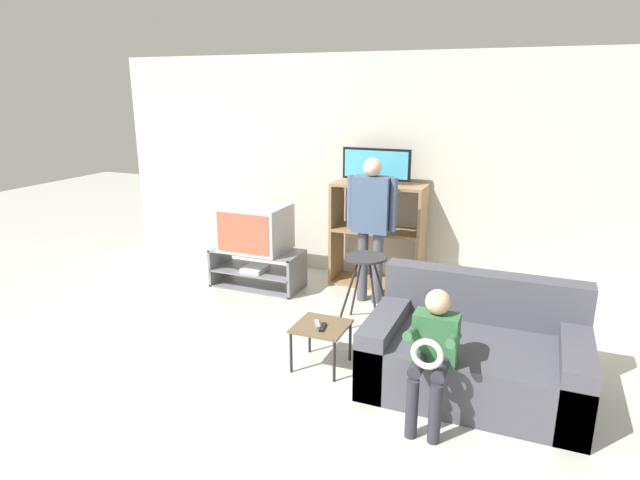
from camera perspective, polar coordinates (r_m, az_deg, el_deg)
name	(u,v)px	position (r m, az deg, el deg)	size (l,w,h in m)	color
ground_plane	(158,458)	(3.72, -16.93, -21.37)	(18.00, 18.00, 0.00)	beige
wall_back	(356,169)	(6.35, 3.88, 7.61)	(6.40, 0.06, 2.60)	beige
tv_stand	(258,269)	(6.19, -6.68, -3.05)	(1.04, 0.48, 0.44)	slate
television_main	(255,228)	(6.07, -6.92, 1.31)	(0.72, 0.57, 0.52)	#B2B2B7
media_shelf	(378,234)	(6.12, 6.17, 0.61)	(1.04, 0.43, 1.19)	#9E7A51
television_flat	(376,167)	(5.96, 6.02, 7.75)	(0.77, 0.20, 0.39)	black
folding_stool	(365,268)	(5.01, 4.87, -3.03)	(0.44, 0.44, 0.72)	black
snack_table	(321,330)	(4.39, 0.13, -9.63)	(0.42, 0.42, 0.37)	brown
remote_control_black	(323,327)	(4.32, 0.29, -9.27)	(0.04, 0.14, 0.02)	black
remote_control_white	(317,324)	(4.37, -0.27, -8.96)	(0.04, 0.14, 0.02)	gray
couch	(475,354)	(4.30, 16.20, -11.63)	(1.58, 1.00, 0.81)	#4C4C56
person_standing_adult	(371,217)	(5.55, 5.50, 2.45)	(0.53, 0.20, 1.54)	#4C4C56
person_seated_child	(433,348)	(3.69, 11.95, -11.17)	(0.33, 0.43, 0.94)	#2D2D38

